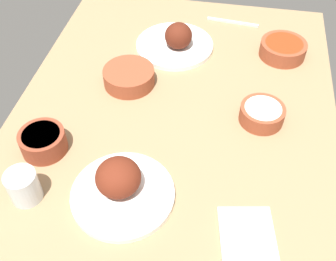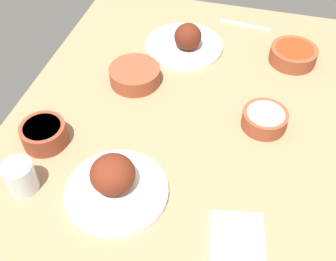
{
  "view_description": "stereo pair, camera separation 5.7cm",
  "coord_description": "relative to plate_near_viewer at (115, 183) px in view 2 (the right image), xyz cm",
  "views": [
    {
      "loc": [
        -71.02,
        -13.04,
        84.2
      ],
      "look_at": [
        0.0,
        0.0,
        6.0
      ],
      "focal_mm": 43.4,
      "sensor_mm": 36.0,
      "label": 1
    },
    {
      "loc": [
        -69.77,
        -18.61,
        84.2
      ],
      "look_at": [
        0.0,
        0.0,
        6.0
      ],
      "focal_mm": 43.4,
      "sensor_mm": 36.0,
      "label": 2
    }
  ],
  "objects": [
    {
      "name": "dining_table",
      "position": [
        20.09,
        -7.4,
        -5.14
      ],
      "size": [
        140.0,
        90.0,
        4.0
      ],
      "primitive_type": "cube",
      "color": "#937551",
      "rests_on": "ground"
    },
    {
      "name": "plate_near_viewer",
      "position": [
        0.0,
        0.0,
        0.0
      ],
      "size": [
        24.19,
        24.19,
        9.68
      ],
      "color": "white",
      "rests_on": "dining_table"
    },
    {
      "name": "plate_far_side",
      "position": [
        58.83,
        -2.95,
        -0.53
      ],
      "size": [
        25.35,
        25.35,
        9.54
      ],
      "color": "white",
      "rests_on": "dining_table"
    },
    {
      "name": "bowl_cream",
      "position": [
        30.35,
        -31.45,
        -0.55
      ],
      "size": [
        12.12,
        12.12,
        4.71
      ],
      "color": "brown",
      "rests_on": "dining_table"
    },
    {
      "name": "bowl_pasta",
      "position": [
        38.92,
        7.86,
        -0.42
      ],
      "size": [
        15.2,
        15.2,
        4.97
      ],
      "color": "brown",
      "rests_on": "dining_table"
    },
    {
      "name": "bowl_soup",
      "position": [
        9.8,
        22.88,
        0.0
      ],
      "size": [
        11.65,
        11.65,
        5.78
      ],
      "color": "brown",
      "rests_on": "dining_table"
    },
    {
      "name": "bowl_sauce",
      "position": [
        61.23,
        -37.26,
        -0.45
      ],
      "size": [
        14.6,
        14.6,
        4.9
      ],
      "color": "brown",
      "rests_on": "dining_table"
    },
    {
      "name": "water_tumbler",
      "position": [
        -4.64,
        21.41,
        0.88
      ],
      "size": [
        7.25,
        7.25,
        8.04
      ],
      "primitive_type": "cylinder",
      "color": "silver",
      "rests_on": "dining_table"
    },
    {
      "name": "folded_napkin",
      "position": [
        -7.7,
        -29.84,
        -2.54
      ],
      "size": [
        19.12,
        14.69,
        1.2
      ],
      "primitive_type": "cube",
      "rotation": [
        0.0,
        0.0,
        0.18
      ],
      "color": "white",
      "rests_on": "dining_table"
    },
    {
      "name": "fork_loose",
      "position": [
        77.42,
        -20.3,
        -2.74
      ],
      "size": [
        2.76,
        18.37,
        0.8
      ],
      "primitive_type": "cube",
      "rotation": [
        0.0,
        0.0,
        1.47
      ],
      "color": "silver",
      "rests_on": "dining_table"
    }
  ]
}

